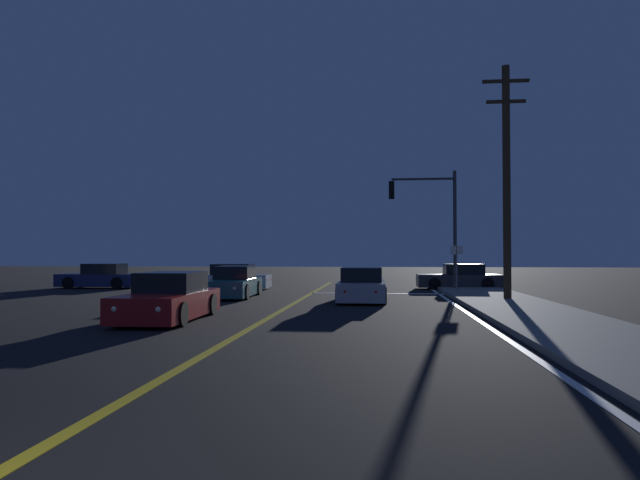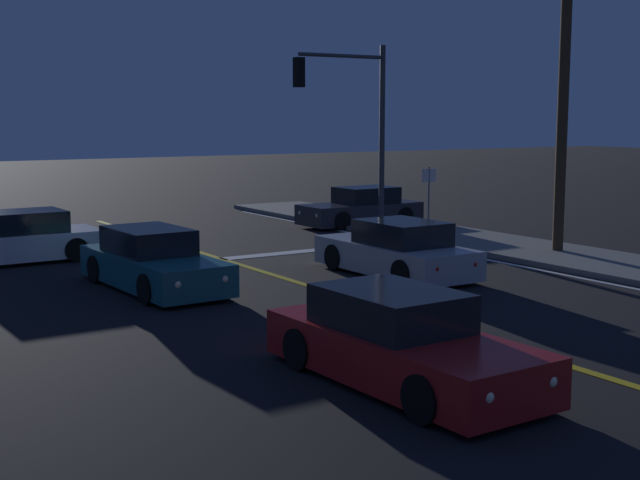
{
  "view_description": "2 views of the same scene",
  "coord_description": "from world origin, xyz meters",
  "px_view_note": "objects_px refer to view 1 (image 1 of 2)",
  "views": [
    {
      "loc": [
        3.2,
        -3.34,
        1.85
      ],
      "look_at": [
        0.27,
        24.56,
        2.56
      ],
      "focal_mm": 31.84,
      "sensor_mm": 36.0,
      "label": 1
    },
    {
      "loc": [
        -10.24,
        2.47,
        3.81
      ],
      "look_at": [
        -1.31,
        16.52,
        1.45
      ],
      "focal_mm": 49.29,
      "sensor_mm": 36.0,
      "label": 2
    }
  ],
  "objects_px": {
    "traffic_signal_near_right": "(432,212)",
    "car_distant_tail_white": "(229,278)",
    "car_following_oncoming_red": "(169,299)",
    "street_sign_corner": "(457,261)",
    "utility_pole_right": "(507,178)",
    "car_parked_curb_charcoal": "(460,278)",
    "car_far_approaching_silver": "(362,286)",
    "car_mid_block_navy": "(101,277)",
    "car_lead_oncoming_teal": "(234,284)"
  },
  "relations": [
    {
      "from": "car_parked_curb_charcoal",
      "to": "utility_pole_right",
      "type": "height_order",
      "value": "utility_pole_right"
    },
    {
      "from": "traffic_signal_near_right",
      "to": "utility_pole_right",
      "type": "height_order",
      "value": "utility_pole_right"
    },
    {
      "from": "car_mid_block_navy",
      "to": "car_lead_oncoming_teal",
      "type": "distance_m",
      "value": 10.6
    },
    {
      "from": "car_far_approaching_silver",
      "to": "car_mid_block_navy",
      "type": "distance_m",
      "value": 16.25
    },
    {
      "from": "car_mid_block_navy",
      "to": "car_distant_tail_white",
      "type": "height_order",
      "value": "same"
    },
    {
      "from": "utility_pole_right",
      "to": "car_distant_tail_white",
      "type": "bearing_deg",
      "value": 151.73
    },
    {
      "from": "car_following_oncoming_red",
      "to": "street_sign_corner",
      "type": "xyz_separation_m",
      "value": [
        9.41,
        10.81,
        0.96
      ]
    },
    {
      "from": "car_mid_block_navy",
      "to": "street_sign_corner",
      "type": "distance_m",
      "value": 19.03
    },
    {
      "from": "car_distant_tail_white",
      "to": "traffic_signal_near_right",
      "type": "height_order",
      "value": "traffic_signal_near_right"
    },
    {
      "from": "car_parked_curb_charcoal",
      "to": "traffic_signal_near_right",
      "type": "height_order",
      "value": "traffic_signal_near_right"
    },
    {
      "from": "car_following_oncoming_red",
      "to": "street_sign_corner",
      "type": "relative_size",
      "value": 2.04
    },
    {
      "from": "car_following_oncoming_red",
      "to": "car_parked_curb_charcoal",
      "type": "distance_m",
      "value": 18.47
    },
    {
      "from": "car_parked_curb_charcoal",
      "to": "car_far_approaching_silver",
      "type": "height_order",
      "value": "same"
    },
    {
      "from": "car_mid_block_navy",
      "to": "street_sign_corner",
      "type": "bearing_deg",
      "value": -101.8
    },
    {
      "from": "car_mid_block_navy",
      "to": "car_distant_tail_white",
      "type": "bearing_deg",
      "value": -94.36
    },
    {
      "from": "car_following_oncoming_red",
      "to": "car_lead_oncoming_teal",
      "type": "distance_m",
      "value": 8.52
    },
    {
      "from": "car_far_approaching_silver",
      "to": "car_distant_tail_white",
      "type": "height_order",
      "value": "same"
    },
    {
      "from": "car_following_oncoming_red",
      "to": "car_lead_oncoming_teal",
      "type": "height_order",
      "value": "same"
    },
    {
      "from": "car_far_approaching_silver",
      "to": "car_lead_oncoming_teal",
      "type": "height_order",
      "value": "same"
    },
    {
      "from": "car_mid_block_navy",
      "to": "car_parked_curb_charcoal",
      "type": "bearing_deg",
      "value": -87.97
    },
    {
      "from": "utility_pole_right",
      "to": "street_sign_corner",
      "type": "bearing_deg",
      "value": 109.86
    },
    {
      "from": "car_parked_curb_charcoal",
      "to": "car_distant_tail_white",
      "type": "distance_m",
      "value": 12.3
    },
    {
      "from": "car_far_approaching_silver",
      "to": "car_lead_oncoming_teal",
      "type": "xyz_separation_m",
      "value": [
        -5.57,
        1.61,
        -0.0
      ]
    },
    {
      "from": "street_sign_corner",
      "to": "car_lead_oncoming_teal",
      "type": "bearing_deg",
      "value": -166.74
    },
    {
      "from": "car_mid_block_navy",
      "to": "utility_pole_right",
      "type": "distance_m",
      "value": 21.79
    },
    {
      "from": "car_distant_tail_white",
      "to": "utility_pole_right",
      "type": "bearing_deg",
      "value": -119.35
    },
    {
      "from": "car_following_oncoming_red",
      "to": "car_parked_curb_charcoal",
      "type": "xyz_separation_m",
      "value": [
        10.18,
        15.41,
        -0.0
      ]
    },
    {
      "from": "car_following_oncoming_red",
      "to": "car_mid_block_navy",
      "type": "bearing_deg",
      "value": -58.36
    },
    {
      "from": "car_far_approaching_silver",
      "to": "car_lead_oncoming_teal",
      "type": "distance_m",
      "value": 5.8
    },
    {
      "from": "car_parked_curb_charcoal",
      "to": "car_lead_oncoming_teal",
      "type": "height_order",
      "value": "same"
    },
    {
      "from": "car_following_oncoming_red",
      "to": "traffic_signal_near_right",
      "type": "xyz_separation_m",
      "value": [
        8.56,
        13.61,
        3.43
      ]
    },
    {
      "from": "car_mid_block_navy",
      "to": "car_distant_tail_white",
      "type": "xyz_separation_m",
      "value": [
        7.27,
        -0.36,
        0.0
      ]
    },
    {
      "from": "traffic_signal_near_right",
      "to": "street_sign_corner",
      "type": "xyz_separation_m",
      "value": [
        0.85,
        -2.8,
        -2.47
      ]
    },
    {
      "from": "car_parked_curb_charcoal",
      "to": "car_mid_block_navy",
      "type": "height_order",
      "value": "same"
    },
    {
      "from": "car_lead_oncoming_teal",
      "to": "traffic_signal_near_right",
      "type": "xyz_separation_m",
      "value": [
        8.91,
        5.1,
        3.43
      ]
    },
    {
      "from": "car_following_oncoming_red",
      "to": "car_parked_curb_charcoal",
      "type": "height_order",
      "value": "same"
    },
    {
      "from": "street_sign_corner",
      "to": "car_far_approaching_silver",
      "type": "bearing_deg",
      "value": -136.95
    },
    {
      "from": "car_parked_curb_charcoal",
      "to": "car_distant_tail_white",
      "type": "bearing_deg",
      "value": 96.31
    },
    {
      "from": "car_far_approaching_silver",
      "to": "car_mid_block_navy",
      "type": "xyz_separation_m",
      "value": [
        -14.52,
        7.29,
        -0.0
      ]
    },
    {
      "from": "traffic_signal_near_right",
      "to": "car_distant_tail_white",
      "type": "bearing_deg",
      "value": -1.22
    },
    {
      "from": "car_following_oncoming_red",
      "to": "car_parked_curb_charcoal",
      "type": "relative_size",
      "value": 1.05
    },
    {
      "from": "car_lead_oncoming_teal",
      "to": "car_distant_tail_white",
      "type": "relative_size",
      "value": 1.05
    },
    {
      "from": "car_lead_oncoming_teal",
      "to": "utility_pole_right",
      "type": "relative_size",
      "value": 0.51
    },
    {
      "from": "car_following_oncoming_red",
      "to": "traffic_signal_near_right",
      "type": "height_order",
      "value": "traffic_signal_near_right"
    },
    {
      "from": "car_following_oncoming_red",
      "to": "utility_pole_right",
      "type": "distance_m",
      "value": 13.52
    },
    {
      "from": "utility_pole_right",
      "to": "traffic_signal_near_right",
      "type": "bearing_deg",
      "value": 108.64
    },
    {
      "from": "car_far_approaching_silver",
      "to": "traffic_signal_near_right",
      "type": "bearing_deg",
      "value": 63.28
    },
    {
      "from": "car_distant_tail_white",
      "to": "traffic_signal_near_right",
      "type": "bearing_deg",
      "value": -92.3
    },
    {
      "from": "car_mid_block_navy",
      "to": "car_distant_tail_white",
      "type": "distance_m",
      "value": 7.28
    },
    {
      "from": "car_lead_oncoming_teal",
      "to": "street_sign_corner",
      "type": "xyz_separation_m",
      "value": [
        9.76,
        2.3,
        0.96
      ]
    }
  ]
}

